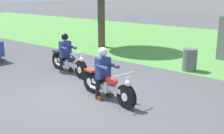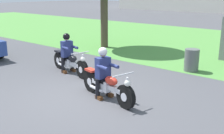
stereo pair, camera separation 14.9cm
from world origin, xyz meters
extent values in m
plane|color=#4C4C51|center=(0.00, 0.00, 0.00)|extent=(120.00, 120.00, 0.00)
cube|color=#549342|center=(0.00, 9.89, 0.00)|extent=(60.00, 12.00, 0.01)
cylinder|color=black|center=(1.36, 0.13, 0.30)|extent=(0.62, 0.24, 0.61)
cylinder|color=silver|center=(1.36, 0.13, 0.30)|extent=(0.24, 0.18, 0.21)
cylinder|color=black|center=(-0.13, 0.45, 0.30)|extent=(0.62, 0.24, 0.61)
cylinder|color=silver|center=(-0.13, 0.45, 0.30)|extent=(0.24, 0.18, 0.21)
cube|color=silver|center=(0.61, 0.29, 0.38)|extent=(1.22, 0.39, 0.12)
cube|color=silver|center=(0.56, 0.30, 0.36)|extent=(0.36, 0.30, 0.28)
ellipsoid|color=red|center=(0.79, 0.26, 0.56)|extent=(0.48, 0.33, 0.22)
cube|color=black|center=(0.40, 0.34, 0.48)|extent=(0.48, 0.33, 0.10)
cube|color=red|center=(-0.13, 0.45, 0.64)|extent=(0.39, 0.27, 0.06)
cylinder|color=silver|center=(1.31, 0.15, 0.55)|extent=(0.26, 0.10, 0.53)
cylinder|color=silver|center=(1.26, 0.16, 0.84)|extent=(0.17, 0.65, 0.04)
sphere|color=white|center=(1.42, 0.12, 0.66)|extent=(0.16, 0.16, 0.16)
cylinder|color=silver|center=(0.29, 0.22, 0.24)|extent=(0.55, 0.19, 0.08)
cylinder|color=black|center=(0.48, 0.51, 0.28)|extent=(0.12, 0.12, 0.55)
cube|color=#593319|center=(0.53, 0.49, 0.05)|extent=(0.26, 0.15, 0.10)
cylinder|color=black|center=(0.40, 0.16, 0.28)|extent=(0.12, 0.12, 0.55)
cube|color=#593319|center=(0.46, 0.14, 0.05)|extent=(0.26, 0.15, 0.10)
cube|color=navy|center=(0.44, 0.33, 0.83)|extent=(0.29, 0.42, 0.56)
cylinder|color=navy|center=(0.69, 0.45, 0.91)|extent=(0.43, 0.18, 0.09)
cylinder|color=navy|center=(0.62, 0.12, 0.91)|extent=(0.43, 0.18, 0.09)
sphere|color=#996B4C|center=(0.44, 0.33, 1.23)|extent=(0.20, 0.20, 0.20)
sphere|color=silver|center=(0.44, 0.33, 1.26)|extent=(0.24, 0.24, 0.24)
cylinder|color=black|center=(-1.23, 1.15, 0.30)|extent=(0.62, 0.24, 0.61)
cylinder|color=silver|center=(-1.23, 1.15, 0.30)|extent=(0.24, 0.18, 0.21)
cylinder|color=black|center=(-2.81, 1.49, 0.30)|extent=(0.62, 0.24, 0.61)
cylinder|color=silver|center=(-2.81, 1.49, 0.30)|extent=(0.24, 0.18, 0.21)
cube|color=silver|center=(-2.02, 1.32, 0.38)|extent=(1.29, 0.41, 0.12)
cube|color=silver|center=(-2.07, 1.33, 0.36)|extent=(0.36, 0.30, 0.28)
ellipsoid|color=black|center=(-1.84, 1.28, 0.56)|extent=(0.48, 0.33, 0.22)
cube|color=black|center=(-2.23, 1.37, 0.48)|extent=(0.48, 0.33, 0.10)
cube|color=black|center=(-2.81, 1.49, 0.64)|extent=(0.39, 0.27, 0.06)
cylinder|color=silver|center=(-1.28, 1.16, 0.55)|extent=(0.26, 0.10, 0.53)
cylinder|color=silver|center=(-1.33, 1.17, 0.84)|extent=(0.17, 0.65, 0.04)
sphere|color=white|center=(-1.17, 1.14, 0.66)|extent=(0.16, 0.16, 0.16)
cylinder|color=silver|center=(-2.34, 1.25, 0.24)|extent=(0.55, 0.19, 0.08)
cylinder|color=black|center=(-2.16, 1.54, 0.28)|extent=(0.12, 0.12, 0.55)
cube|color=#593319|center=(-2.10, 1.52, 0.05)|extent=(0.26, 0.15, 0.10)
cylinder|color=black|center=(-2.23, 1.18, 0.28)|extent=(0.12, 0.12, 0.55)
cube|color=#593319|center=(-2.17, 1.17, 0.05)|extent=(0.26, 0.15, 0.10)
cube|color=navy|center=(-2.19, 1.36, 0.83)|extent=(0.29, 0.42, 0.56)
cylinder|color=navy|center=(-1.94, 1.48, 0.91)|extent=(0.43, 0.18, 0.09)
cylinder|color=navy|center=(-2.01, 1.15, 0.91)|extent=(0.43, 0.18, 0.09)
sphere|color=tan|center=(-2.19, 1.36, 1.23)|extent=(0.20, 0.20, 0.20)
sphere|color=black|center=(-2.19, 1.36, 1.26)|extent=(0.24, 0.24, 0.24)
cylinder|color=brown|center=(-4.28, 5.64, 1.37)|extent=(0.37, 0.37, 2.74)
cylinder|color=#595E5B|center=(1.10, 4.31, 0.40)|extent=(0.51, 0.51, 0.80)
camera|label=1|loc=(5.15, -5.07, 2.80)|focal=45.19mm
camera|label=2|loc=(5.27, -4.98, 2.80)|focal=45.19mm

